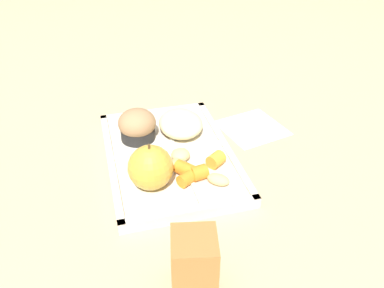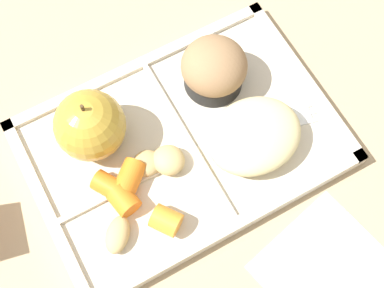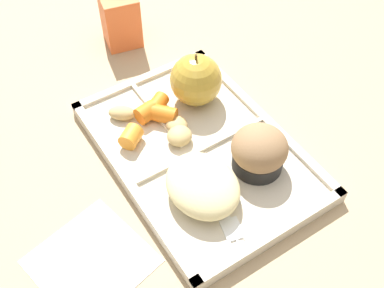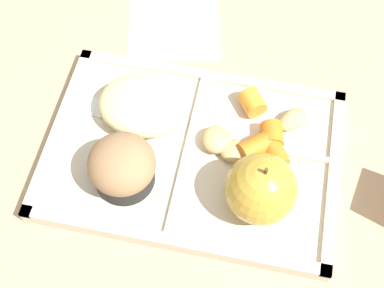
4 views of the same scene
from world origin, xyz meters
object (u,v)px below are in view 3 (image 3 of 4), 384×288
(lunch_tray, at_px, (199,151))
(milk_carton, at_px, (121,20))
(plastic_fork, at_px, (225,214))
(bran_muffin, at_px, (259,151))
(green_apple, at_px, (196,80))

(lunch_tray, xyz_separation_m, milk_carton, (-0.28, 0.03, 0.04))
(plastic_fork, distance_m, milk_carton, 0.39)
(lunch_tray, relative_size, plastic_fork, 2.44)
(plastic_fork, height_order, milk_carton, milk_carton)
(bran_muffin, bearing_deg, lunch_tray, -144.25)
(green_apple, height_order, milk_carton, green_apple)
(lunch_tray, relative_size, green_apple, 3.98)
(lunch_tray, distance_m, plastic_fork, 0.11)
(lunch_tray, xyz_separation_m, green_apple, (-0.08, 0.05, 0.04))
(bran_muffin, distance_m, milk_carton, 0.34)
(lunch_tray, xyz_separation_m, bran_muffin, (0.07, 0.05, 0.04))
(plastic_fork, bearing_deg, lunch_tray, 163.83)
(milk_carton, bearing_deg, green_apple, 17.74)
(green_apple, height_order, bran_muffin, green_apple)
(lunch_tray, height_order, bran_muffin, bran_muffin)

